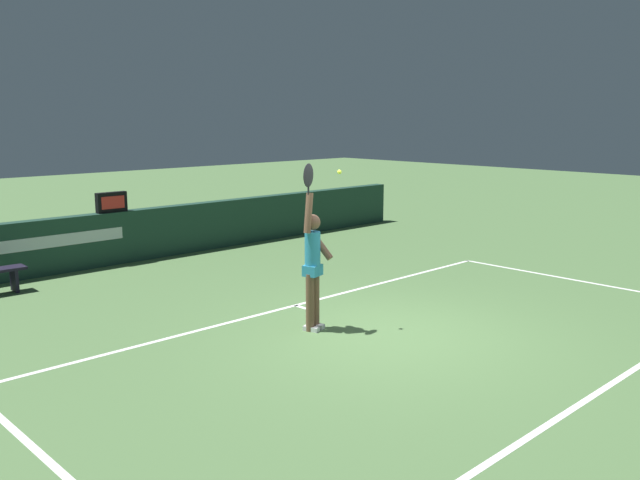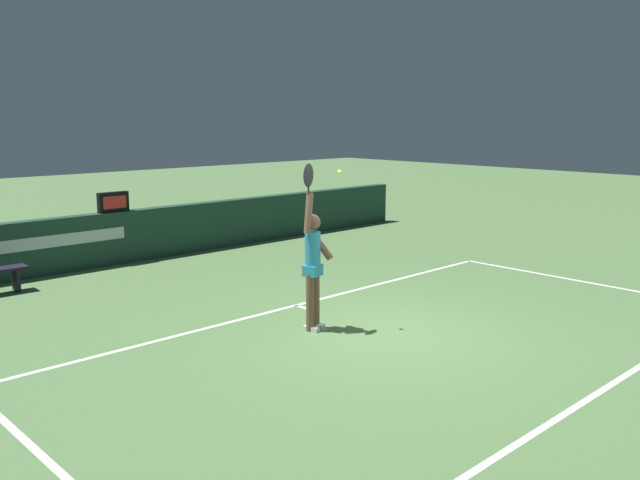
% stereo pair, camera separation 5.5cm
% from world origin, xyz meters
% --- Properties ---
extents(ground_plane, '(60.00, 60.00, 0.00)m').
position_xyz_m(ground_plane, '(0.00, 0.00, 0.00)').
color(ground_plane, '#517442').
extents(court_lines, '(10.31, 5.21, 0.00)m').
position_xyz_m(court_lines, '(0.00, -0.43, 0.00)').
color(court_lines, white).
rests_on(court_lines, ground).
extents(back_wall, '(16.08, 0.30, 1.13)m').
position_xyz_m(back_wall, '(-0.00, 7.24, 0.56)').
color(back_wall, '#1D3D30').
rests_on(back_wall, ground).
extents(speed_display, '(0.67, 0.15, 0.43)m').
position_xyz_m(speed_display, '(-0.64, 7.24, 1.34)').
color(speed_display, black).
rests_on(speed_display, back_wall).
extents(tennis_player, '(0.50, 0.43, 2.50)m').
position_xyz_m(tennis_player, '(-0.68, 0.96, 1.04)').
color(tennis_player, brown).
rests_on(tennis_player, ground).
extents(tennis_ball, '(0.06, 0.06, 0.06)m').
position_xyz_m(tennis_ball, '(-0.36, 0.73, 2.35)').
color(tennis_ball, '#CDE733').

